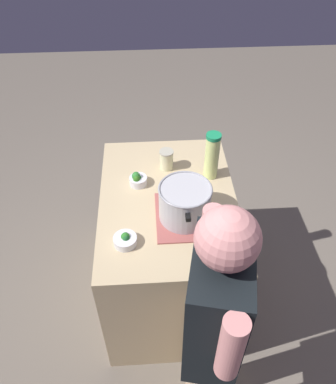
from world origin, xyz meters
name	(u,v)px	position (x,y,z in m)	size (l,w,h in m)	color
ground_plane	(168,286)	(0.00, 0.00, 0.00)	(8.00, 8.00, 0.00)	#706659
counter_slab	(168,248)	(0.00, 0.00, 0.43)	(1.07, 0.76, 0.87)	tan
dish_cloth	(184,216)	(0.14, 0.08, 0.87)	(0.36, 0.30, 0.01)	#A85550
cooking_pot	(185,202)	(0.14, 0.08, 0.98)	(0.34, 0.27, 0.20)	#B7B7BC
lemonade_pitcher	(212,156)	(-0.18, 0.26, 1.01)	(0.08, 0.08, 0.29)	#E0F390
mason_jar	(166,160)	(-0.27, 0.01, 0.93)	(0.08, 0.08, 0.12)	beige
broccoli_bowl_front	(138,180)	(-0.13, -0.16, 0.90)	(0.10, 0.10, 0.08)	silver
broccoli_bowl_center	(125,240)	(0.30, -0.23, 0.89)	(0.12, 0.12, 0.07)	silver
person_cook	(211,337)	(0.81, 0.12, 0.88)	(0.50, 0.27, 1.59)	tan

